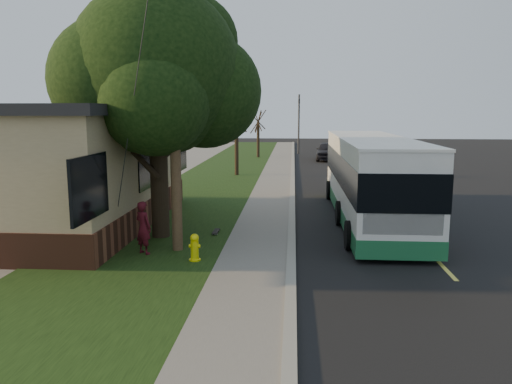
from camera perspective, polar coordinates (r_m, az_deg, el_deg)
The scene contains 16 objects.
ground at distance 13.48m, azimuth 4.03°, elevation -8.32°, with size 120.00×120.00×0.00m, color black.
road at distance 23.55m, azimuth 13.94°, elevation -0.90°, with size 8.00×80.00×0.01m, color black.
curb at distance 23.20m, azimuth 4.16°, elevation -0.66°, with size 0.25×80.00×0.12m, color gray.
sidewalk at distance 23.22m, azimuth 1.70°, elevation -0.68°, with size 2.00×80.00×0.08m, color slate.
grass_verge at distance 23.64m, azimuth -6.81°, elevation -0.58°, with size 5.00×80.00×0.07m, color black.
fire_hydrant at distance 13.61m, azimuth -7.03°, elevation -6.30°, with size 0.32×0.32×0.74m.
utility_pole at distance 14.24m, azimuth -9.42°, elevation 11.42°, with size 2.86×3.21×9.07m.
leafy_tree at distance 16.09m, azimuth -11.12°, elevation 13.03°, with size 6.30×6.00×7.80m.
bare_tree_near at distance 31.10m, azimuth -2.24°, elevation 5.79°, with size 1.38×1.21×4.31m.
bare_tree_far at distance 43.00m, azimuth 0.25°, elevation 6.59°, with size 1.38×1.21×4.03m.
traffic_signal at distance 46.86m, azimuth 4.92°, elevation 8.21°, with size 0.18×0.22×5.50m.
transit_bus at distance 19.01m, azimuth 12.97°, elevation 1.76°, with size 2.64×11.46×3.10m.
skateboarder at distance 14.39m, azimuth -12.74°, elevation -3.99°, with size 0.55×0.36×1.51m, color #450D17.
skateboard_main at distance 16.61m, azimuth -4.59°, elevation -4.49°, with size 0.18×0.72×0.07m.
dumpster at distance 18.74m, azimuth -21.55°, elevation -1.49°, with size 1.67×1.33×1.46m.
distant_car at distance 41.48m, azimuth 8.17°, elevation 4.67°, with size 1.80×4.47×1.52m, color black.
Camera 1 is at (0.02, -12.84, 4.09)m, focal length 35.00 mm.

